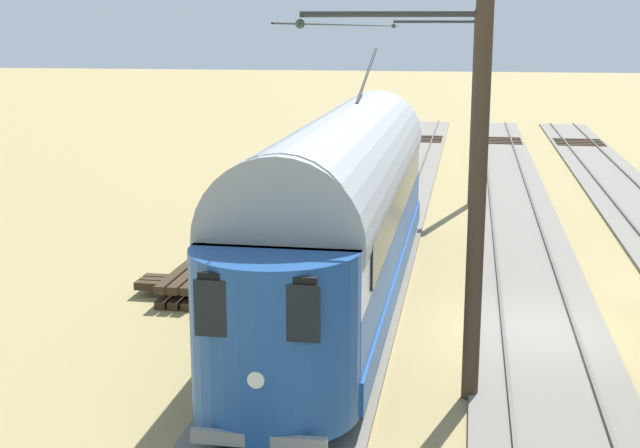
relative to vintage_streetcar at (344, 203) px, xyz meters
name	(u,v)px	position (x,y,z in m)	size (l,w,h in m)	color
ground_plane	(539,334)	(-4.27, 1.59, -2.26)	(220.00, 220.00, 0.00)	#9E8956
track_adjacent_siding	(538,326)	(-4.27, 1.27, -2.20)	(2.80, 80.00, 0.18)	slate
track_third_siding	(335,315)	(0.00, 1.27, -2.20)	(2.80, 80.00, 0.18)	slate
vintage_streetcar	(344,203)	(0.00, 0.00, 0.00)	(2.65, 16.47, 5.37)	#1E4C93
catenary_pole_foreground	(472,104)	(-2.79, -11.74, 1.28)	(3.11, 0.28, 6.72)	#423323
catenary_pole_mid_near	(472,192)	(-2.79, 4.99, 1.28)	(3.11, 0.28, 6.72)	#423323
overhead_wire_run	(372,25)	(-0.12, -4.06, 3.92)	(2.90, 20.73, 0.18)	black
spare_tie_stack	(189,284)	(3.60, 0.28, -1.99)	(2.40, 2.40, 0.54)	#382819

